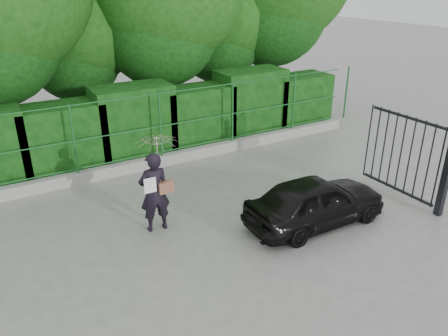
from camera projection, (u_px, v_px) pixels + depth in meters
ground at (235, 248)px, 8.57m from camera, size 80.00×80.00×0.00m
kerb at (149, 163)px, 12.06m from camera, size 14.00×0.25×0.30m
fence at (154, 126)px, 11.74m from camera, size 14.13×0.06×1.80m
hedge at (131, 125)px, 12.46m from camera, size 14.20×1.20×2.15m
gate at (429, 158)px, 9.66m from camera, size 0.22×2.33×2.36m
woman at (156, 171)px, 8.75m from camera, size 0.92×0.90×2.04m
car at (316, 201)px, 9.21m from camera, size 3.19×1.34×1.08m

